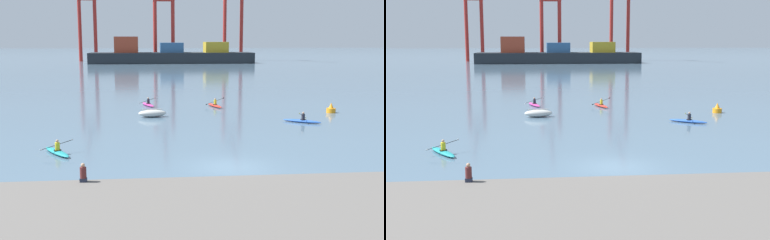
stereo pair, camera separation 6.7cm
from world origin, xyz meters
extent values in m
plane|color=slate|center=(0.00, 0.00, 0.00)|extent=(800.00, 800.00, 0.00)
cube|color=#1E2328|center=(3.29, 123.29, 1.64)|extent=(50.64, 11.04, 3.28)
cube|color=#993823|center=(-10.63, 123.29, 5.73)|extent=(7.09, 7.73, 4.89)
cube|color=#2D5684|center=(3.29, 123.29, 4.81)|extent=(7.09, 7.73, 3.05)
cube|color=#B29323|center=(17.22, 123.29, 4.92)|extent=(7.09, 7.73, 3.27)
cylinder|color=maroon|center=(-26.57, 138.51, 12.12)|extent=(1.20, 1.20, 24.25)
cylinder|color=maroon|center=(-21.48, 138.51, 12.12)|extent=(1.20, 1.20, 24.25)
cylinder|color=maroon|center=(-1.58, 130.23, 11.66)|extent=(1.20, 1.20, 23.32)
cylinder|color=maroon|center=(4.18, 130.23, 11.66)|extent=(1.20, 1.20, 23.32)
cube|color=maroon|center=(1.30, 130.23, 19.82)|extent=(6.96, 0.90, 0.90)
cylinder|color=maroon|center=(22.63, 139.03, 14.17)|extent=(1.20, 1.20, 28.34)
cylinder|color=maroon|center=(28.49, 139.03, 14.17)|extent=(1.20, 1.20, 28.34)
ellipsoid|color=beige|center=(-4.19, 18.29, 0.35)|extent=(2.68, 1.31, 0.70)
cube|color=beige|center=(-4.19, 18.29, 0.73)|extent=(1.95, 0.22, 0.06)
cylinder|color=orange|center=(13.58, 19.24, 0.23)|extent=(0.90, 0.90, 0.45)
cone|color=orange|center=(13.58, 19.24, 0.73)|extent=(0.50, 0.49, 0.55)
ellipsoid|color=red|center=(2.66, 24.58, 0.13)|extent=(1.50, 3.43, 0.26)
torus|color=black|center=(2.69, 24.49, 0.27)|extent=(0.61, 0.61, 0.05)
cylinder|color=gold|center=(2.69, 24.49, 0.51)|extent=(0.30, 0.30, 0.50)
sphere|color=tan|center=(2.69, 24.49, 0.86)|extent=(0.19, 0.19, 0.19)
cylinder|color=black|center=(2.68, 24.54, 0.61)|extent=(1.95, 0.58, 0.64)
ellipsoid|color=black|center=(1.71, 24.26, 0.31)|extent=(0.21, 0.09, 0.16)
ellipsoid|color=black|center=(3.64, 24.81, 0.91)|extent=(0.21, 0.09, 0.16)
ellipsoid|color=#2856B2|center=(8.85, 13.99, 0.13)|extent=(3.12, 2.45, 0.26)
torus|color=black|center=(8.94, 13.93, 0.27)|extent=(0.68, 0.68, 0.05)
cylinder|color=#23232D|center=(8.94, 13.93, 0.51)|extent=(0.30, 0.30, 0.50)
sphere|color=tan|center=(8.94, 13.93, 0.86)|extent=(0.19, 0.19, 0.19)
cylinder|color=black|center=(8.89, 13.96, 0.61)|extent=(1.18, 1.65, 0.70)
ellipsoid|color=yellow|center=(8.32, 13.15, 0.94)|extent=(0.15, 0.19, 0.16)
ellipsoid|color=yellow|center=(9.47, 14.78, 0.28)|extent=(0.15, 0.19, 0.16)
ellipsoid|color=#C13384|center=(-4.55, 26.04, 0.13)|extent=(1.67, 3.41, 0.26)
torus|color=black|center=(-4.51, 25.94, 0.27)|extent=(0.62, 0.62, 0.05)
cylinder|color=#23232D|center=(-4.51, 25.94, 0.51)|extent=(0.30, 0.30, 0.50)
sphere|color=tan|center=(-4.51, 25.94, 0.86)|extent=(0.19, 0.19, 0.19)
cylinder|color=black|center=(-4.53, 25.99, 0.61)|extent=(1.94, 0.69, 0.58)
ellipsoid|color=silver|center=(-5.49, 25.66, 0.34)|extent=(0.20, 0.10, 0.15)
ellipsoid|color=silver|center=(-3.57, 26.32, 0.88)|extent=(0.20, 0.10, 0.15)
ellipsoid|color=teal|center=(-10.42, 4.15, 0.13)|extent=(2.35, 3.18, 0.26)
torus|color=black|center=(-10.37, 4.06, 0.27)|extent=(0.68, 0.68, 0.05)
cylinder|color=gold|center=(-10.37, 4.06, 0.51)|extent=(0.30, 0.30, 0.50)
sphere|color=tan|center=(-10.37, 4.06, 0.86)|extent=(0.19, 0.19, 0.19)
cylinder|color=black|center=(-10.39, 4.10, 0.61)|extent=(1.76, 1.15, 0.41)
ellipsoid|color=silver|center=(-11.26, 3.54, 0.42)|extent=(0.19, 0.14, 0.14)
ellipsoid|color=silver|center=(-9.53, 4.67, 0.80)|extent=(0.19, 0.14, 0.14)
cube|color=#23283D|center=(-7.69, -4.20, 0.73)|extent=(0.32, 0.28, 0.18)
cylinder|color=#562323|center=(-7.69, -4.20, 1.08)|extent=(0.30, 0.30, 0.52)
sphere|color=tan|center=(-7.69, -4.20, 1.44)|extent=(0.19, 0.19, 0.19)
camera|label=1|loc=(-4.71, -25.86, 7.15)|focal=44.35mm
camera|label=2|loc=(-4.64, -25.87, 7.15)|focal=44.35mm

